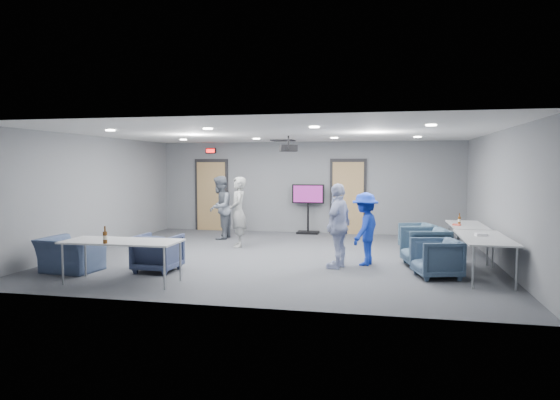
% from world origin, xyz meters
% --- Properties ---
extents(floor, '(9.00, 9.00, 0.00)m').
position_xyz_m(floor, '(0.00, 0.00, 0.00)').
color(floor, '#3B3D43').
rests_on(floor, ground).
extents(ceiling, '(9.00, 9.00, 0.00)m').
position_xyz_m(ceiling, '(0.00, 0.00, 2.70)').
color(ceiling, silver).
rests_on(ceiling, wall_back).
extents(wall_back, '(9.00, 0.02, 2.70)m').
position_xyz_m(wall_back, '(0.00, 4.00, 1.35)').
color(wall_back, slate).
rests_on(wall_back, floor).
extents(wall_front, '(9.00, 0.02, 2.70)m').
position_xyz_m(wall_front, '(0.00, -4.00, 1.35)').
color(wall_front, slate).
rests_on(wall_front, floor).
extents(wall_left, '(0.02, 8.00, 2.70)m').
position_xyz_m(wall_left, '(-4.50, 0.00, 1.35)').
color(wall_left, slate).
rests_on(wall_left, floor).
extents(wall_right, '(0.02, 8.00, 2.70)m').
position_xyz_m(wall_right, '(4.50, 0.00, 1.35)').
color(wall_right, slate).
rests_on(wall_right, floor).
extents(door_left, '(1.06, 0.17, 2.24)m').
position_xyz_m(door_left, '(-3.00, 3.95, 1.07)').
color(door_left, black).
rests_on(door_left, wall_back).
extents(door_right, '(1.06, 0.17, 2.24)m').
position_xyz_m(door_right, '(1.20, 3.95, 1.07)').
color(door_right, black).
rests_on(door_right, wall_back).
extents(exit_sign, '(0.32, 0.08, 0.16)m').
position_xyz_m(exit_sign, '(-3.00, 3.93, 2.45)').
color(exit_sign, black).
rests_on(exit_sign, wall_back).
extents(hvac_diffuser, '(0.60, 0.60, 0.03)m').
position_xyz_m(hvac_diffuser, '(-0.50, 2.80, 2.69)').
color(hvac_diffuser, black).
rests_on(hvac_diffuser, ceiling).
extents(downlights, '(6.18, 3.78, 0.02)m').
position_xyz_m(downlights, '(0.00, 0.00, 2.68)').
color(downlights, white).
rests_on(downlights, ceiling).
extents(person_a, '(0.60, 0.73, 1.72)m').
position_xyz_m(person_a, '(-1.27, 1.03, 0.86)').
color(person_a, gray).
rests_on(person_a, floor).
extents(person_b, '(0.68, 0.86, 1.72)m').
position_xyz_m(person_b, '(-2.13, 2.19, 0.86)').
color(person_b, slate).
rests_on(person_b, floor).
extents(person_c, '(0.68, 1.05, 1.66)m').
position_xyz_m(person_c, '(1.37, -0.98, 0.83)').
color(person_c, '#AFBAE1').
rests_on(person_c, floor).
extents(person_d, '(0.80, 1.06, 1.46)m').
position_xyz_m(person_d, '(1.87, -0.59, 0.73)').
color(person_d, '#1D3BBD').
rests_on(person_d, floor).
extents(chair_right_a, '(0.90, 0.89, 0.65)m').
position_xyz_m(chair_right_a, '(3.01, 1.39, 0.32)').
color(chair_right_a, '#3B5367').
rests_on(chair_right_a, floor).
extents(chair_right_b, '(1.00, 0.98, 0.77)m').
position_xyz_m(chair_right_b, '(3.04, -0.48, 0.39)').
color(chair_right_b, '#384E61').
rests_on(chair_right_b, floor).
extents(chair_right_c, '(0.94, 0.92, 0.70)m').
position_xyz_m(chair_right_c, '(3.17, -1.49, 0.35)').
color(chair_right_c, '#3C5068').
rests_on(chair_right_c, floor).
extents(chair_front_a, '(0.80, 0.83, 0.71)m').
position_xyz_m(chair_front_a, '(-1.94, -2.02, 0.36)').
color(chair_front_a, '#353E5B').
rests_on(chair_front_a, floor).
extents(chair_front_b, '(1.10, 0.99, 0.65)m').
position_xyz_m(chair_front_b, '(-3.54, -2.39, 0.33)').
color(chair_front_b, '#3E4D6C').
rests_on(chair_front_b, floor).
extents(table_right_a, '(0.71, 1.70, 0.73)m').
position_xyz_m(table_right_a, '(4.00, 0.62, 0.68)').
color(table_right_a, '#B7BABC').
rests_on(table_right_a, floor).
extents(table_right_b, '(0.82, 1.97, 0.73)m').
position_xyz_m(table_right_b, '(4.00, -1.28, 0.69)').
color(table_right_b, '#B7BABC').
rests_on(table_right_b, floor).
extents(table_front_left, '(1.99, 0.85, 0.73)m').
position_xyz_m(table_front_left, '(-2.12, -3.00, 0.69)').
color(table_front_left, '#B7BABC').
rests_on(table_front_left, floor).
extents(bottle_front, '(0.07, 0.07, 0.29)m').
position_xyz_m(bottle_front, '(-2.22, -3.35, 0.83)').
color(bottle_front, '#58300F').
rests_on(bottle_front, table_front_left).
extents(bottle_right, '(0.06, 0.06, 0.25)m').
position_xyz_m(bottle_right, '(3.84, 0.63, 0.82)').
color(bottle_right, '#58300F').
rests_on(bottle_right, table_right_a).
extents(snack_box, '(0.19, 0.16, 0.04)m').
position_xyz_m(snack_box, '(3.75, 0.39, 0.75)').
color(snack_box, '#BE3E2F').
rests_on(snack_box, table_right_a).
extents(wrapper, '(0.23, 0.17, 0.05)m').
position_xyz_m(wrapper, '(3.97, -1.14, 0.75)').
color(wrapper, white).
rests_on(wrapper, table_right_b).
extents(tv_stand, '(0.95, 0.45, 1.45)m').
position_xyz_m(tv_stand, '(0.05, 3.75, 0.82)').
color(tv_stand, black).
rests_on(tv_stand, floor).
extents(projector, '(0.47, 0.44, 0.37)m').
position_xyz_m(projector, '(0.05, 0.71, 2.40)').
color(projector, black).
rests_on(projector, ceiling).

